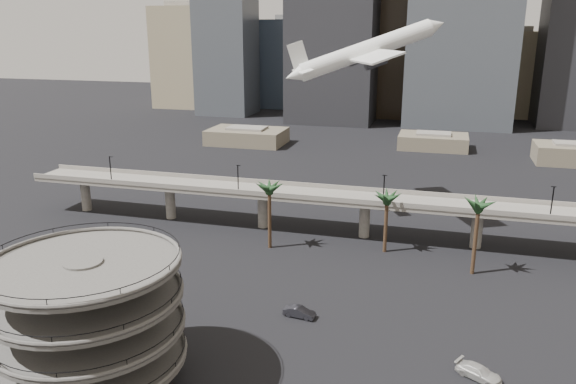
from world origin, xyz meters
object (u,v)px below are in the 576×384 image
(overpass, at_px, (313,199))
(car_c, at_px, (479,372))
(parking_ramp, at_px, (88,312))
(car_b, at_px, (299,312))
(car_a, at_px, (166,321))
(airborne_jet, at_px, (365,51))

(overpass, height_order, car_c, overpass)
(parking_ramp, distance_m, car_b, 31.35)
(car_a, distance_m, car_c, 43.28)
(car_a, bearing_deg, car_b, -39.75)
(car_c, bearing_deg, parking_ramp, 135.33)
(parking_ramp, distance_m, airborne_jet, 81.30)
(parking_ramp, height_order, airborne_jet, airborne_jet)
(overpass, relative_size, car_c, 22.72)
(overpass, height_order, car_b, overpass)
(overpass, relative_size, car_a, 31.94)
(parking_ramp, distance_m, car_a, 17.88)
(overpass, xyz_separation_m, airborne_jet, (7.76, 14.85, 29.44))
(overpass, height_order, car_a, overpass)
(car_a, distance_m, car_b, 19.59)
(airborne_jet, xyz_separation_m, car_a, (-19.32, -58.55, -36.09))
(airborne_jet, height_order, car_a, airborne_jet)
(airborne_jet, xyz_separation_m, car_b, (-1.23, -51.05, -35.98))
(airborne_jet, bearing_deg, car_b, -118.03)
(overpass, bearing_deg, car_c, -54.88)
(car_c, bearing_deg, car_a, 116.21)
(car_b, bearing_deg, car_a, 119.13)
(airborne_jet, distance_m, car_c, 73.86)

